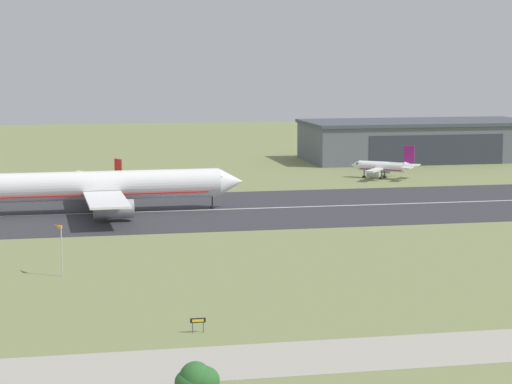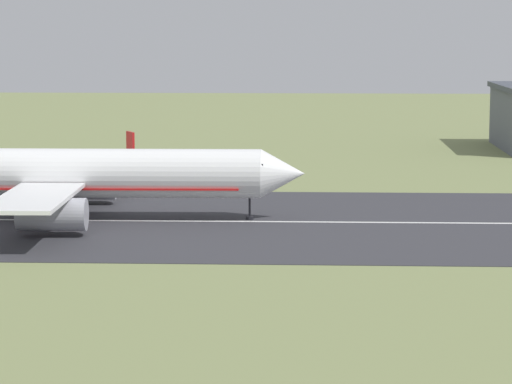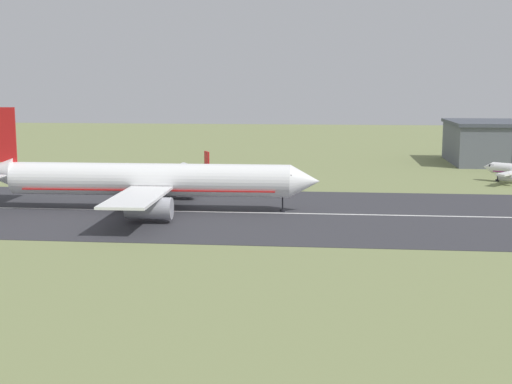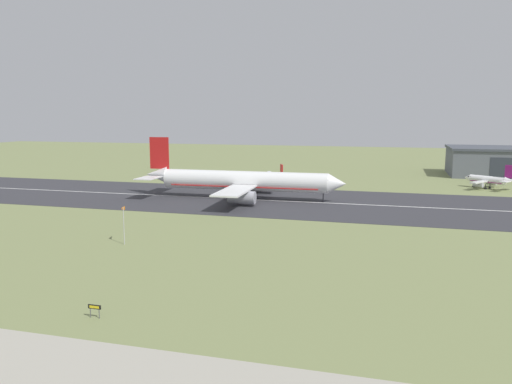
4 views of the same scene
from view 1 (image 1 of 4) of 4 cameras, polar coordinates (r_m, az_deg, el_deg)
ground_plane at (r=134.48m, az=0.64°, el=-4.79°), size 614.42×614.42×0.00m
runway_strip at (r=190.65m, az=-3.04°, el=-1.04°), size 374.42×47.44×0.06m
runway_centreline at (r=190.65m, az=-3.04°, el=-1.03°), size 336.98×0.70×0.01m
taxiway_road at (r=100.12m, az=5.12°, el=-9.26°), size 280.81×10.91×0.05m
hangar_building at (r=284.87m, az=9.26°, el=2.93°), size 64.40×28.77×11.14m
airplane_landing at (r=188.75m, az=-9.26°, el=0.31°), size 58.11×45.41×17.10m
airplane_parked_west at (r=240.74m, az=7.28°, el=1.43°), size 16.42×16.40×8.15m
airplane_parked_centre at (r=219.55m, az=-9.06°, el=0.70°), size 22.32×21.43×7.78m
shrub_clump at (r=88.49m, az=-3.40°, el=-10.68°), size 3.95×2.99×2.98m
windsock_pole at (r=136.34m, az=-11.26°, el=-2.11°), size 1.43×2.45×6.96m
runway_sign at (r=107.27m, az=-3.34°, el=-7.41°), size 1.65×0.13×1.61m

